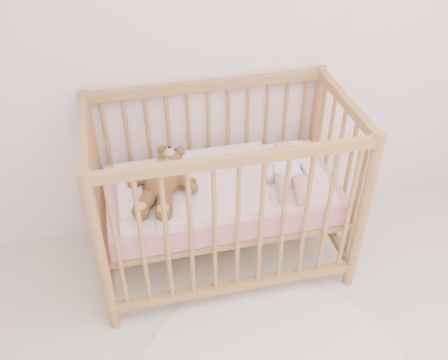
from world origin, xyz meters
name	(u,v)px	position (x,y,z in m)	size (l,w,h in m)	color
wall_back	(230,8)	(0.00, 2.00, 1.35)	(4.00, 0.02, 2.70)	white
crib	(222,192)	(-0.13, 1.60, 0.50)	(1.36, 0.76, 1.00)	#9D7842
mattress	(222,194)	(-0.13, 1.60, 0.49)	(1.22, 0.62, 0.13)	pink
blanket	(222,183)	(-0.13, 1.60, 0.56)	(1.10, 0.58, 0.06)	#F1A6B5
baby	(286,166)	(0.21, 1.58, 0.64)	(0.25, 0.51, 0.12)	silver
teddy_bear	(162,181)	(-0.45, 1.58, 0.65)	(0.38, 0.54, 0.15)	brown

